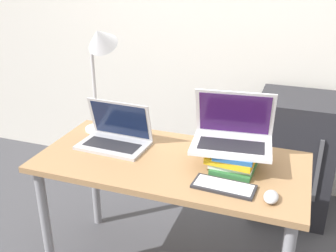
% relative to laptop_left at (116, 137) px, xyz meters
% --- Properties ---
extents(wall_back, '(8.00, 0.05, 2.70)m').
position_rel_laptop_left_xyz_m(wall_back, '(0.33, 1.08, 0.60)').
color(wall_back, silver).
rests_on(wall_back, ground_plane).
extents(desk, '(1.32, 0.63, 0.71)m').
position_rel_laptop_left_xyz_m(desk, '(0.33, -0.06, -0.14)').
color(desk, '#9E754C').
rests_on(desk, ground_plane).
extents(laptop_left, '(0.37, 0.24, 0.23)m').
position_rel_laptop_left_xyz_m(laptop_left, '(0.00, 0.00, 0.00)').
color(laptop_left, '#B2B2B7').
rests_on(laptop_left, desk).
extents(book_stack, '(0.23, 0.24, 0.10)m').
position_rel_laptop_left_xyz_m(book_stack, '(0.64, -0.04, 0.00)').
color(book_stack, '#33753D').
rests_on(book_stack, desk).
extents(laptop_on_books, '(0.40, 0.30, 0.26)m').
position_rel_laptop_left_xyz_m(laptop_on_books, '(0.62, 0.01, 0.10)').
color(laptop_on_books, silver).
rests_on(laptop_on_books, book_stack).
extents(wireless_keyboard, '(0.28, 0.14, 0.01)m').
position_rel_laptop_left_xyz_m(wireless_keyboard, '(0.64, -0.23, -0.04)').
color(wireless_keyboard, '#28282D').
rests_on(wireless_keyboard, desk).
extents(mouse, '(0.06, 0.10, 0.03)m').
position_rel_laptop_left_xyz_m(mouse, '(0.84, -0.26, -0.03)').
color(mouse, '#B2B2B7').
rests_on(mouse, desk).
extents(desk_lamp, '(0.23, 0.20, 0.63)m').
position_rel_laptop_left_xyz_m(desk_lamp, '(-0.12, 0.11, 0.43)').
color(desk_lamp, silver).
rests_on(desk_lamp, desk).
extents(mini_fridge, '(0.49, 0.48, 0.82)m').
position_rel_laptop_left_xyz_m(mini_fridge, '(0.90, 0.78, -0.34)').
color(mini_fridge, '#232328').
rests_on(mini_fridge, ground_plane).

